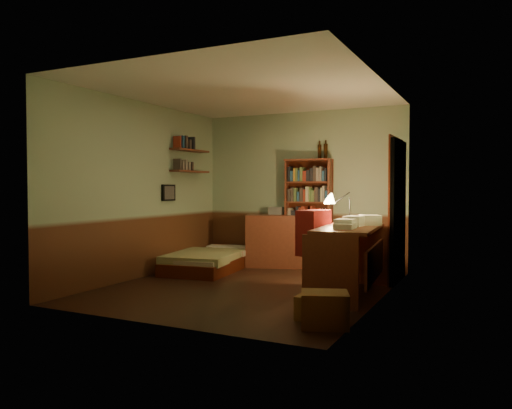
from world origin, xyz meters
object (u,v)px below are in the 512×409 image
at_px(desk_lamp, 350,199).
at_px(cardboard_box_b, 314,308).
at_px(bed, 209,254).
at_px(bookshelf, 308,214).
at_px(cardboard_box_a, 325,309).
at_px(mini_stereo, 276,211).
at_px(desk, 349,261).
at_px(dresser, 276,241).
at_px(office_chair, 327,249).

relative_size(desk_lamp, cardboard_box_b, 1.88).
height_order(bed, bookshelf, bookshelf).
xyz_separation_m(cardboard_box_a, cardboard_box_b, (-0.18, 0.21, -0.05)).
relative_size(bookshelf, cardboard_box_b, 5.25).
relative_size(mini_stereo, desk, 0.15).
distance_m(bed, bookshelf, 1.74).
xyz_separation_m(dresser, cardboard_box_b, (1.71, -2.91, -0.32)).
bearing_deg(desk_lamp, dresser, 150.30).
relative_size(dresser, desk, 0.62).
distance_m(bed, cardboard_box_b, 3.30).
relative_size(bed, desk_lamp, 2.69).
bearing_deg(desk, mini_stereo, 129.42).
bearing_deg(mini_stereo, bed, -144.61).
relative_size(office_chair, cardboard_box_b, 3.23).
bearing_deg(cardboard_box_b, dresser, 120.40).
distance_m(office_chair, cardboard_box_b, 1.45).
height_order(bookshelf, cardboard_box_a, bookshelf).
bearing_deg(cardboard_box_b, mini_stereo, 120.15).
relative_size(bed, desk, 1.09).
height_order(dresser, mini_stereo, mini_stereo).
bearing_deg(bed, desk, -24.90).
height_order(bed, desk_lamp, desk_lamp).
relative_size(dresser, desk_lamp, 1.52).
bearing_deg(desk_lamp, office_chair, -105.83).
relative_size(bed, office_chair, 1.57).
distance_m(bed, desk_lamp, 2.59).
bearing_deg(bookshelf, mini_stereo, 169.71).
height_order(bookshelf, office_chair, bookshelf).
distance_m(dresser, mini_stereo, 0.52).
xyz_separation_m(bed, desk_lamp, (2.40, -0.34, 0.92)).
distance_m(bed, desk, 2.68).
relative_size(desk_lamp, cardboard_box_a, 1.45).
bearing_deg(mini_stereo, dresser, -80.78).
relative_size(desk_lamp, office_chair, 0.58).
relative_size(bed, mini_stereo, 7.26).
bearing_deg(mini_stereo, bookshelf, -18.61).
bearing_deg(desk, desk_lamp, 99.54).
bearing_deg(cardboard_box_b, desk_lamp, 94.25).
bearing_deg(office_chair, cardboard_box_b, -68.88).
distance_m(dresser, cardboard_box_b, 3.39).
distance_m(mini_stereo, desk, 2.55).
relative_size(dresser, cardboard_box_a, 2.20).
relative_size(mini_stereo, bookshelf, 0.13).
height_order(bed, cardboard_box_b, bed).
relative_size(mini_stereo, desk_lamp, 0.37).
bearing_deg(office_chair, desk, -5.11).
xyz_separation_m(bed, cardboard_box_b, (2.53, -2.11, -0.14)).
bearing_deg(office_chair, bed, 169.52).
bearing_deg(cardboard_box_b, bookshelf, 111.35).
xyz_separation_m(desk, cardboard_box_a, (0.17, -1.48, -0.26)).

